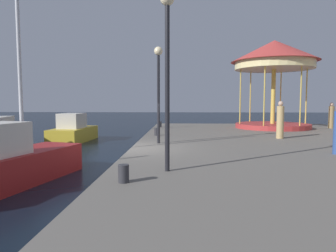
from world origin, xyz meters
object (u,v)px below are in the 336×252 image
object	(u,v)px
lamp_post_mid_promenade	(158,77)
person_far_corner	(280,121)
bollard_center	(156,132)
bollard_south	(160,124)
motorboat_yellow	(73,131)
lamp_post_near_edge	(167,50)
bollard_north	(124,174)
sailboat_red	(5,163)
carousel	(274,62)
person_near_carousel	(331,116)

from	to	relation	value
lamp_post_mid_promenade	person_far_corner	xyz separation A→B (m)	(5.73, 1.93, -1.96)
bollard_center	bollard_south	size ratio (longest dim) A/B	1.00
motorboat_yellow	bollard_center	world-z (taller)	motorboat_yellow
lamp_post_mid_promenade	bollard_center	world-z (taller)	lamp_post_mid_promenade
lamp_post_near_edge	lamp_post_mid_promenade	bearing A→B (deg)	96.75
person_far_corner	bollard_north	bearing A→B (deg)	-126.13
bollard_center	bollard_south	bearing A→B (deg)	92.11
lamp_post_near_edge	lamp_post_mid_promenade	size ratio (longest dim) A/B	1.11
lamp_post_mid_promenade	bollard_south	world-z (taller)	lamp_post_mid_promenade
person_far_corner	motorboat_yellow	bearing A→B (deg)	159.30
bollard_center	lamp_post_mid_promenade	bearing A→B (deg)	-83.56
motorboat_yellow	person_far_corner	distance (m)	12.59
motorboat_yellow	sailboat_red	bearing A→B (deg)	-80.80
carousel	bollard_center	distance (m)	9.74
lamp_post_near_edge	sailboat_red	bearing A→B (deg)	167.96
carousel	bollard_center	xyz separation A→B (m)	(-7.40, -4.80, -4.14)
carousel	bollard_north	xyz separation A→B (m)	(-7.37, -14.02, -4.14)
carousel	bollard_center	world-z (taller)	carousel
person_near_carousel	lamp_post_mid_promenade	bearing A→B (deg)	-144.72
bollard_north	person_far_corner	distance (m)	10.25
motorboat_yellow	person_near_carousel	size ratio (longest dim) A/B	2.41
motorboat_yellow	bollard_north	size ratio (longest dim) A/B	10.31
sailboat_red	lamp_post_near_edge	world-z (taller)	sailboat_red
motorboat_yellow	lamp_post_near_edge	world-z (taller)	lamp_post_near_edge
bollard_north	carousel	bearing A→B (deg)	62.27
carousel	lamp_post_mid_promenade	xyz separation A→B (m)	(-7.07, -7.69, -1.54)
lamp_post_mid_promenade	sailboat_red	bearing A→B (deg)	-136.26
lamp_post_near_edge	bollard_center	size ratio (longest dim) A/B	11.25
bollard_center	bollard_north	distance (m)	9.22
bollard_north	motorboat_yellow	bearing A→B (deg)	114.22
sailboat_red	carousel	world-z (taller)	sailboat_red
bollard_south	bollard_north	world-z (taller)	same
carousel	lamp_post_near_edge	size ratio (longest dim) A/B	1.28
person_far_corner	sailboat_red	bearing A→B (deg)	-148.90
person_near_carousel	bollard_center	bearing A→B (deg)	-156.75
sailboat_red	person_far_corner	xyz separation A→B (m)	(10.04, 6.06, 0.90)
motorboat_yellow	bollard_south	xyz separation A→B (m)	(5.49, 1.76, 0.33)
sailboat_red	motorboat_yellow	bearing A→B (deg)	99.20
lamp_post_near_edge	bollard_north	bearing A→B (deg)	-128.40
lamp_post_near_edge	bollard_south	bearing A→B (deg)	94.86
bollard_center	lamp_post_near_edge	bearing A→B (deg)	-83.36
lamp_post_near_edge	bollard_north	xyz separation A→B (m)	(-0.91, -1.15, -2.86)
motorboat_yellow	bollard_south	size ratio (longest dim) A/B	10.31
motorboat_yellow	bollard_center	xyz separation A→B (m)	(5.68, -3.47, 0.33)
bollard_south	person_near_carousel	bearing A→B (deg)	-2.03
sailboat_red	person_near_carousel	size ratio (longest dim) A/B	3.86
carousel	lamp_post_near_edge	world-z (taller)	carousel
bollard_north	person_near_carousel	distance (m)	18.00
sailboat_red	lamp_post_mid_promenade	size ratio (longest dim) A/B	1.62
bollard_center	sailboat_red	bearing A→B (deg)	-119.58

